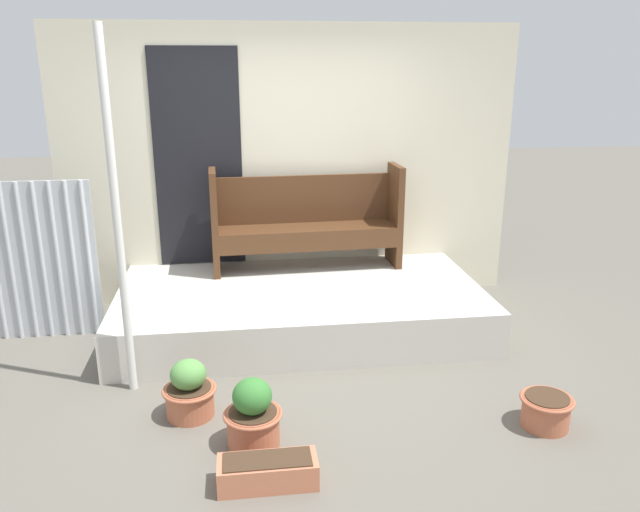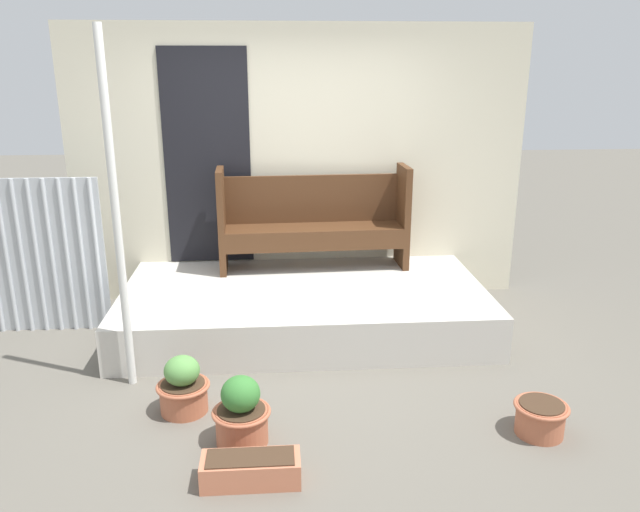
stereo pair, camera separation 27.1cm
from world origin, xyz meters
name	(u,v)px [view 2 (the right image)]	position (x,y,z in m)	size (l,w,h in m)	color
ground_plane	(301,372)	(0.00, 0.00, 0.00)	(24.00, 24.00, 0.00)	#666056
porch_slab	(304,308)	(0.07, 0.82, 0.19)	(3.12, 1.65, 0.38)	beige
house_wall	(295,166)	(0.03, 1.68, 1.30)	(4.32, 0.08, 2.60)	beige
support_post	(116,218)	(-1.24, -0.07, 1.24)	(0.06, 0.06, 2.49)	silver
bench	(313,217)	(0.19, 1.40, 0.86)	(1.77, 0.46, 0.96)	#4C2D19
flower_pot_left	(183,388)	(-0.81, -0.50, 0.17)	(0.36, 0.36, 0.40)	#B26042
flower_pot_middle	(241,414)	(-0.40, -0.89, 0.19)	(0.36, 0.36, 0.45)	#B26042
flower_pot_right	(540,417)	(1.47, -0.93, 0.12)	(0.34, 0.34, 0.21)	#B26042
planter_box_rect	(251,469)	(-0.33, -1.28, 0.08)	(0.55, 0.21, 0.16)	#C67251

